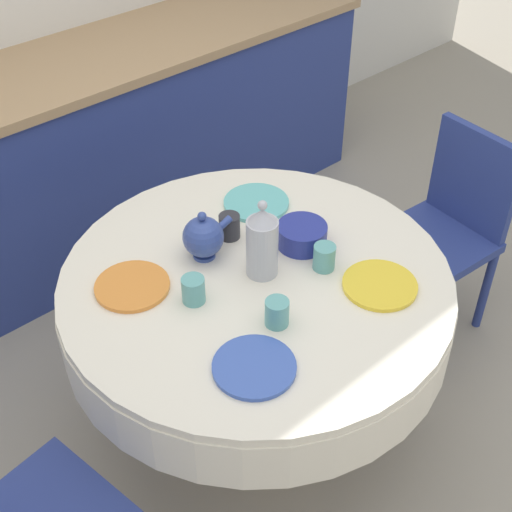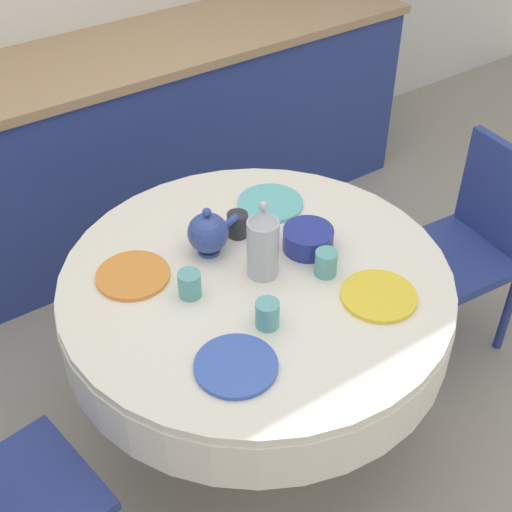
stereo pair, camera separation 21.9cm
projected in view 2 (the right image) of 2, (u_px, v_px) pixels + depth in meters
ground_plane at (256, 420)px, 2.70m from camera, size 12.00×12.00×0.00m
kitchen_counter at (90, 158)px, 3.26m from camera, size 3.24×0.64×0.94m
dining_table at (256, 304)px, 2.32m from camera, size 1.25×1.25×0.73m
chair_left at (471, 240)px, 2.76m from camera, size 0.43×0.43×0.87m
plate_near_left at (236, 366)px, 1.94m from camera, size 0.23×0.23×0.01m
cup_near_left at (267, 314)px, 2.05m from camera, size 0.07×0.07×0.08m
plate_near_right at (379, 296)px, 2.16m from camera, size 0.23×0.23×0.01m
cup_near_right at (326, 263)px, 2.22m from camera, size 0.07×0.07×0.08m
plate_far_left at (133, 275)px, 2.23m from camera, size 0.23×0.23×0.01m
cup_far_left at (190, 284)px, 2.14m from camera, size 0.07×0.07×0.08m
plate_far_right at (270, 203)px, 2.53m from camera, size 0.23×0.23×0.01m
cup_far_right at (238, 225)px, 2.37m from camera, size 0.07×0.07×0.08m
coffee_carafe at (262, 242)px, 2.18m from camera, size 0.10×0.10×0.27m
teapot at (208, 233)px, 2.28m from camera, size 0.18×0.13×0.17m
fruit_bowl at (308, 239)px, 2.32m from camera, size 0.17×0.17×0.07m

